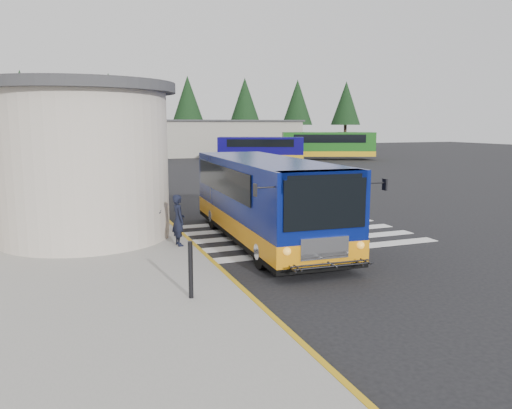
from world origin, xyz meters
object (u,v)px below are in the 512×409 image
object	(u,v)px
pedestrian_b	(151,214)
far_bus_b	(328,144)
bollard	(191,270)
pedestrian_a	(178,220)
far_bus_a	(261,148)
transit_bus	(265,203)

from	to	relation	value
pedestrian_b	far_bus_b	distance (m)	39.41
pedestrian_b	bollard	bearing A→B (deg)	-41.57
pedestrian_a	bollard	xyz separation A→B (m)	(-0.74, -4.58, -0.16)
far_bus_a	far_bus_b	size ratio (longest dim) A/B	0.85
bollard	far_bus_b	xyz separation A→B (m)	(23.66, 36.99, 0.86)
pedestrian_a	far_bus_a	bearing A→B (deg)	-30.52
transit_bus	far_bus_a	bearing A→B (deg)	71.60
bollard	pedestrian_b	bearing A→B (deg)	89.37
transit_bus	far_bus_b	xyz separation A→B (m)	(20.13, 32.31, 0.35)
bollard	far_bus_a	world-z (taller)	far_bus_a
transit_bus	far_bus_a	xyz separation A→B (m)	(12.04, 31.08, 0.13)
pedestrian_a	far_bus_b	xyz separation A→B (m)	(22.92, 32.42, 0.70)
far_bus_b	far_bus_a	bearing A→B (deg)	119.07
transit_bus	bollard	distance (m)	5.88
far_bus_a	pedestrian_a	bearing A→B (deg)	178.29
pedestrian_a	pedestrian_b	xyz separation A→B (m)	(-0.68, 0.86, 0.08)
far_bus_a	transit_bus	bearing A→B (deg)	-177.45
pedestrian_b	far_bus_a	xyz separation A→B (m)	(15.51, 30.33, 0.39)
transit_bus	far_bus_a	size ratio (longest dim) A/B	1.11
transit_bus	bollard	bearing A→B (deg)	-124.23
pedestrian_a	far_bus_a	world-z (taller)	far_bus_a
transit_bus	pedestrian_b	xyz separation A→B (m)	(-3.47, 0.75, -0.26)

